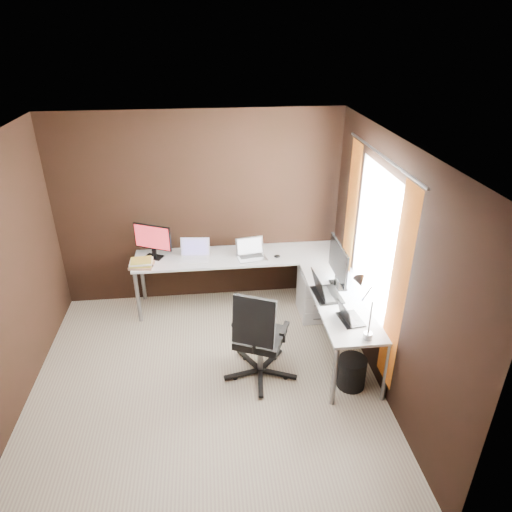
{
  "coord_description": "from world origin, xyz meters",
  "views": [
    {
      "loc": [
        0.11,
        -3.67,
        3.4
      ],
      "look_at": [
        0.63,
        0.95,
        0.99
      ],
      "focal_mm": 32.0,
      "sensor_mm": 36.0,
      "label": 1
    }
  ],
  "objects_px": {
    "drawer_pedestal": "(316,294)",
    "desk_lamp": "(363,299)",
    "wastebasket": "(352,372)",
    "book_stack": "(141,263)",
    "office_chair": "(259,352)",
    "laptop_white": "(195,254)",
    "laptop_silver": "(251,253)",
    "laptop_black_big": "(324,291)",
    "monitor_right": "(338,263)",
    "laptop_black_small": "(348,317)",
    "monitor_left": "(153,239)"
  },
  "relations": [
    {
      "from": "laptop_white",
      "to": "laptop_black_small",
      "type": "relative_size",
      "value": 1.24
    },
    {
      "from": "monitor_right",
      "to": "laptop_white",
      "type": "distance_m",
      "value": 1.83
    },
    {
      "from": "wastebasket",
      "to": "laptop_black_small",
      "type": "bearing_deg",
      "value": 112.05
    },
    {
      "from": "laptop_black_big",
      "to": "desk_lamp",
      "type": "distance_m",
      "value": 0.82
    },
    {
      "from": "desk_lamp",
      "to": "wastebasket",
      "type": "height_order",
      "value": "desk_lamp"
    },
    {
      "from": "laptop_black_big",
      "to": "monitor_right",
      "type": "bearing_deg",
      "value": -49.69
    },
    {
      "from": "laptop_black_small",
      "to": "office_chair",
      "type": "xyz_separation_m",
      "value": [
        -0.88,
        0.12,
        -0.46
      ]
    },
    {
      "from": "laptop_black_big",
      "to": "laptop_black_small",
      "type": "relative_size",
      "value": 1.31
    },
    {
      "from": "monitor_right",
      "to": "wastebasket",
      "type": "distance_m",
      "value": 1.17
    },
    {
      "from": "drawer_pedestal",
      "to": "monitor_right",
      "type": "relative_size",
      "value": 0.94
    },
    {
      "from": "book_stack",
      "to": "office_chair",
      "type": "xyz_separation_m",
      "value": [
        1.3,
        -1.27,
        -0.46
      ]
    },
    {
      "from": "desk_lamp",
      "to": "office_chair",
      "type": "relative_size",
      "value": 0.59
    },
    {
      "from": "laptop_silver",
      "to": "desk_lamp",
      "type": "distance_m",
      "value": 1.96
    },
    {
      "from": "monitor_right",
      "to": "wastebasket",
      "type": "relative_size",
      "value": 1.89
    },
    {
      "from": "laptop_black_small",
      "to": "office_chair",
      "type": "relative_size",
      "value": 0.29
    },
    {
      "from": "drawer_pedestal",
      "to": "laptop_black_big",
      "type": "xyz_separation_m",
      "value": [
        -0.11,
        -0.72,
        0.49
      ]
    },
    {
      "from": "drawer_pedestal",
      "to": "book_stack",
      "type": "bearing_deg",
      "value": 175.06
    },
    {
      "from": "monitor_right",
      "to": "laptop_black_small",
      "type": "bearing_deg",
      "value": 174.3
    },
    {
      "from": "desk_lamp",
      "to": "office_chair",
      "type": "xyz_separation_m",
      "value": [
        -0.91,
        0.36,
        -0.82
      ]
    },
    {
      "from": "monitor_left",
      "to": "laptop_black_small",
      "type": "distance_m",
      "value": 2.61
    },
    {
      "from": "drawer_pedestal",
      "to": "book_stack",
      "type": "relative_size",
      "value": 1.95
    },
    {
      "from": "book_stack",
      "to": "desk_lamp",
      "type": "relative_size",
      "value": 0.48
    },
    {
      "from": "monitor_left",
      "to": "desk_lamp",
      "type": "xyz_separation_m",
      "value": [
        2.07,
        -1.86,
        0.16
      ]
    },
    {
      "from": "drawer_pedestal",
      "to": "laptop_black_small",
      "type": "height_order",
      "value": "laptop_black_small"
    },
    {
      "from": "drawer_pedestal",
      "to": "desk_lamp",
      "type": "height_order",
      "value": "desk_lamp"
    },
    {
      "from": "laptop_black_big",
      "to": "office_chair",
      "type": "xyz_separation_m",
      "value": [
        -0.75,
        -0.36,
        -0.47
      ]
    },
    {
      "from": "laptop_black_big",
      "to": "wastebasket",
      "type": "relative_size",
      "value": 1.22
    },
    {
      "from": "drawer_pedestal",
      "to": "laptop_white",
      "type": "height_order",
      "value": "laptop_white"
    },
    {
      "from": "office_chair",
      "to": "wastebasket",
      "type": "bearing_deg",
      "value": 8.78
    },
    {
      "from": "laptop_black_small",
      "to": "laptop_silver",
      "type": "bearing_deg",
      "value": 21.57
    },
    {
      "from": "monitor_right",
      "to": "laptop_white",
      "type": "bearing_deg",
      "value": 61.13
    },
    {
      "from": "office_chair",
      "to": "wastebasket",
      "type": "distance_m",
      "value": 0.98
    },
    {
      "from": "laptop_white",
      "to": "book_stack",
      "type": "xyz_separation_m",
      "value": [
        -0.65,
        -0.15,
        -0.01
      ]
    },
    {
      "from": "drawer_pedestal",
      "to": "desk_lamp",
      "type": "distance_m",
      "value": 1.66
    },
    {
      "from": "monitor_right",
      "to": "office_chair",
      "type": "bearing_deg",
      "value": 119.94
    },
    {
      "from": "desk_lamp",
      "to": "monitor_left",
      "type": "bearing_deg",
      "value": 157.94
    },
    {
      "from": "laptop_black_small",
      "to": "wastebasket",
      "type": "distance_m",
      "value": 0.62
    },
    {
      "from": "laptop_white",
      "to": "laptop_silver",
      "type": "relative_size",
      "value": 0.99
    },
    {
      "from": "monitor_left",
      "to": "laptop_silver",
      "type": "distance_m",
      "value": 1.24
    },
    {
      "from": "monitor_right",
      "to": "laptop_white",
      "type": "height_order",
      "value": "monitor_right"
    },
    {
      "from": "laptop_black_small",
      "to": "wastebasket",
      "type": "bearing_deg",
      "value": -165.45
    },
    {
      "from": "book_stack",
      "to": "office_chair",
      "type": "distance_m",
      "value": 1.87
    },
    {
      "from": "monitor_right",
      "to": "wastebasket",
      "type": "xyz_separation_m",
      "value": [
        -0.01,
        -0.8,
        -0.86
      ]
    },
    {
      "from": "laptop_white",
      "to": "desk_lamp",
      "type": "distance_m",
      "value": 2.39
    },
    {
      "from": "laptop_silver",
      "to": "laptop_black_small",
      "type": "distance_m",
      "value": 1.7
    },
    {
      "from": "laptop_black_small",
      "to": "desk_lamp",
      "type": "height_order",
      "value": "desk_lamp"
    },
    {
      "from": "laptop_white",
      "to": "laptop_silver",
      "type": "bearing_deg",
      "value": 2.45
    },
    {
      "from": "laptop_white",
      "to": "laptop_silver",
      "type": "height_order",
      "value": "laptop_white"
    },
    {
      "from": "laptop_black_big",
      "to": "office_chair",
      "type": "relative_size",
      "value": 0.38
    },
    {
      "from": "laptop_white",
      "to": "book_stack",
      "type": "relative_size",
      "value": 1.27
    }
  ]
}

